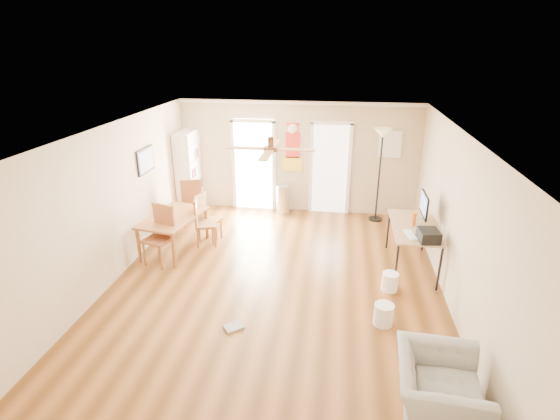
% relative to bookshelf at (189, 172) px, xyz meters
% --- Properties ---
extents(floor, '(7.00, 7.00, 0.00)m').
position_rel_bookshelf_xyz_m(floor, '(2.54, -3.13, -0.96)').
color(floor, brown).
rests_on(floor, ground).
extents(ceiling, '(5.50, 7.00, 0.00)m').
position_rel_bookshelf_xyz_m(ceiling, '(2.54, -3.13, 1.64)').
color(ceiling, silver).
rests_on(ceiling, floor).
extents(wall_back, '(5.50, 0.04, 2.60)m').
position_rel_bookshelf_xyz_m(wall_back, '(2.54, 0.37, 0.34)').
color(wall_back, beige).
rests_on(wall_back, floor).
extents(wall_front, '(5.50, 0.04, 2.60)m').
position_rel_bookshelf_xyz_m(wall_front, '(2.54, -6.63, 0.34)').
color(wall_front, beige).
rests_on(wall_front, floor).
extents(wall_left, '(0.04, 7.00, 2.60)m').
position_rel_bookshelf_xyz_m(wall_left, '(-0.21, -3.13, 0.34)').
color(wall_left, beige).
rests_on(wall_left, floor).
extents(wall_right, '(0.04, 7.00, 2.60)m').
position_rel_bookshelf_xyz_m(wall_right, '(5.29, -3.13, 0.34)').
color(wall_right, beige).
rests_on(wall_right, floor).
extents(crown_molding, '(5.50, 7.00, 0.08)m').
position_rel_bookshelf_xyz_m(crown_molding, '(2.54, -3.13, 1.60)').
color(crown_molding, white).
rests_on(crown_molding, wall_back).
extents(kitchen_doorway, '(0.90, 0.10, 2.10)m').
position_rel_bookshelf_xyz_m(kitchen_doorway, '(1.49, 0.35, 0.09)').
color(kitchen_doorway, white).
rests_on(kitchen_doorway, wall_back).
extents(bathroom_doorway, '(0.80, 0.10, 2.10)m').
position_rel_bookshelf_xyz_m(bathroom_doorway, '(3.29, 0.35, 0.09)').
color(bathroom_doorway, white).
rests_on(bathroom_doorway, wall_back).
extents(wall_decal, '(0.46, 0.03, 1.10)m').
position_rel_bookshelf_xyz_m(wall_decal, '(2.41, 0.35, 0.59)').
color(wall_decal, red).
rests_on(wall_decal, wall_back).
extents(ac_grille, '(0.50, 0.04, 0.60)m').
position_rel_bookshelf_xyz_m(ac_grille, '(4.59, 0.34, 0.74)').
color(ac_grille, white).
rests_on(ac_grille, wall_back).
extents(framed_poster, '(0.04, 0.66, 0.48)m').
position_rel_bookshelf_xyz_m(framed_poster, '(-0.19, -1.73, 0.74)').
color(framed_poster, black).
rests_on(framed_poster, wall_left).
extents(ceiling_fan, '(1.24, 1.24, 0.20)m').
position_rel_bookshelf_xyz_m(ceiling_fan, '(2.54, -3.43, 1.47)').
color(ceiling_fan, '#593819').
rests_on(ceiling_fan, ceiling).
extents(bookshelf, '(0.48, 0.91, 1.93)m').
position_rel_bookshelf_xyz_m(bookshelf, '(0.00, 0.00, 0.00)').
color(bookshelf, silver).
rests_on(bookshelf, floor).
extents(dining_table, '(1.06, 1.53, 0.71)m').
position_rel_bookshelf_xyz_m(dining_table, '(0.39, -2.05, -0.61)').
color(dining_table, '#AC6437').
rests_on(dining_table, floor).
extents(dining_chair_right_a, '(0.48, 0.48, 0.97)m').
position_rel_bookshelf_xyz_m(dining_chair_right_a, '(0.94, -1.56, -0.48)').
color(dining_chair_right_a, '#A57535').
rests_on(dining_chair_right_a, floor).
extents(dining_chair_right_b, '(0.48, 0.48, 0.98)m').
position_rel_bookshelf_xyz_m(dining_chair_right_b, '(0.94, -1.74, -0.48)').
color(dining_chair_right_b, '#965A30').
rests_on(dining_chair_right_b, floor).
extents(dining_chair_near, '(0.56, 0.56, 1.08)m').
position_rel_bookshelf_xyz_m(dining_chair_near, '(0.31, -2.62, -0.42)').
color(dining_chair_near, '#9E5C33').
rests_on(dining_chair_near, floor).
extents(dining_chair_far, '(0.56, 0.56, 1.08)m').
position_rel_bookshelf_xyz_m(dining_chair_far, '(0.33, -0.78, -0.42)').
color(dining_chair_far, brown).
rests_on(dining_chair_far, floor).
extents(trash_can, '(0.33, 0.33, 0.69)m').
position_rel_bookshelf_xyz_m(trash_can, '(2.22, 0.11, -0.62)').
color(trash_can, silver).
rests_on(trash_can, floor).
extents(torchiere_lamp, '(0.50, 0.50, 2.10)m').
position_rel_bookshelf_xyz_m(torchiere_lamp, '(4.38, 0.02, 0.09)').
color(torchiere_lamp, black).
rests_on(torchiere_lamp, floor).
extents(computer_desk, '(0.76, 1.53, 0.82)m').
position_rel_bookshelf_xyz_m(computer_desk, '(4.86, -2.12, -0.56)').
color(computer_desk, tan).
rests_on(computer_desk, floor).
extents(imac, '(0.16, 0.60, 0.55)m').
position_rel_bookshelf_xyz_m(imac, '(5.01, -1.97, 0.13)').
color(imac, black).
rests_on(imac, computer_desk).
extents(keyboard, '(0.20, 0.42, 0.02)m').
position_rel_bookshelf_xyz_m(keyboard, '(4.74, -2.51, -0.14)').
color(keyboard, silver).
rests_on(keyboard, computer_desk).
extents(printer, '(0.35, 0.40, 0.19)m').
position_rel_bookshelf_xyz_m(printer, '(4.99, -2.69, -0.05)').
color(printer, black).
rests_on(printer, computer_desk).
extents(orange_bottle, '(0.10, 0.10, 0.23)m').
position_rel_bookshelf_xyz_m(orange_bottle, '(4.84, -2.10, -0.03)').
color(orange_bottle, '#CB5C12').
rests_on(orange_bottle, computer_desk).
extents(wastebasket_a, '(0.29, 0.29, 0.31)m').
position_rel_bookshelf_xyz_m(wastebasket_a, '(4.43, -2.95, -0.81)').
color(wastebasket_a, white).
rests_on(wastebasket_a, floor).
extents(wastebasket_b, '(0.32, 0.32, 0.33)m').
position_rel_bookshelf_xyz_m(wastebasket_b, '(4.25, -3.89, -0.80)').
color(wastebasket_b, white).
rests_on(wastebasket_b, floor).
extents(floor_cloth, '(0.32, 0.31, 0.04)m').
position_rel_bookshelf_xyz_m(floor_cloth, '(2.12, -4.30, -0.95)').
color(floor_cloth, gray).
rests_on(floor_cloth, floor).
extents(armchair, '(0.98, 1.10, 0.67)m').
position_rel_bookshelf_xyz_m(armchair, '(4.69, -5.42, -0.63)').
color(armchair, '#979792').
rests_on(armchair, floor).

